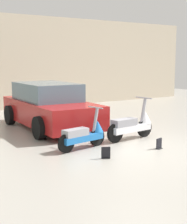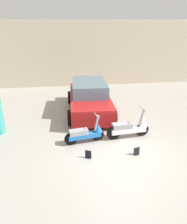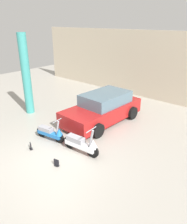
% 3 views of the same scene
% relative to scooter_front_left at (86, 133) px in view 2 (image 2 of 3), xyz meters
% --- Properties ---
extents(ground_plane, '(28.00, 28.00, 0.00)m').
position_rel_scooter_front_left_xyz_m(ground_plane, '(1.09, -0.80, -0.35)').
color(ground_plane, '#9E998E').
extents(wall_back, '(19.60, 0.12, 4.09)m').
position_rel_scooter_front_left_xyz_m(wall_back, '(1.09, 7.49, 1.69)').
color(wall_back, beige).
rests_on(wall_back, ground_plane).
extents(scooter_front_left, '(1.42, 0.56, 1.00)m').
position_rel_scooter_front_left_xyz_m(scooter_front_left, '(0.00, 0.00, 0.00)').
color(scooter_front_left, black).
rests_on(scooter_front_left, ground_plane).
extents(scooter_front_right, '(1.62, 0.58, 1.13)m').
position_rel_scooter_front_left_xyz_m(scooter_front_right, '(1.63, 0.15, 0.05)').
color(scooter_front_right, black).
rests_on(scooter_front_right, ground_plane).
extents(car_rear_left, '(2.15, 4.24, 1.42)m').
position_rel_scooter_front_left_xyz_m(car_rear_left, '(0.46, 2.85, 0.33)').
color(car_rear_left, maroon).
rests_on(car_rear_left, ground_plane).
extents(placard_near_left_scooter, '(0.20, 0.18, 0.26)m').
position_rel_scooter_front_left_xyz_m(placard_near_left_scooter, '(-0.04, -0.98, -0.24)').
color(placard_near_left_scooter, black).
rests_on(placard_near_left_scooter, ground_plane).
extents(placard_near_right_scooter, '(0.20, 0.15, 0.26)m').
position_rel_scooter_front_left_xyz_m(placard_near_right_scooter, '(1.52, -1.01, -0.24)').
color(placard_near_right_scooter, black).
rests_on(placard_near_right_scooter, ground_plane).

